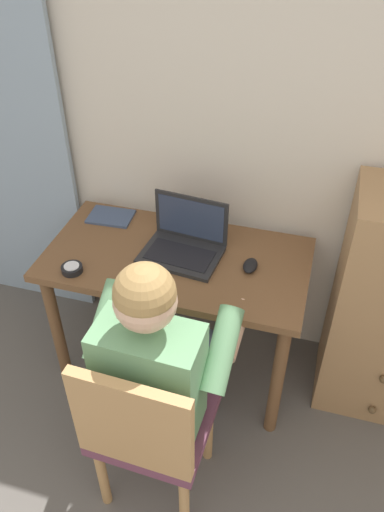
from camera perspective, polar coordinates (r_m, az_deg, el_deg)
The scene contains 9 objects.
wall_back at distance 2.20m, azimuth 14.30°, elevation 14.32°, with size 4.80×0.05×2.50m, color beige.
curtain_panel at distance 2.64m, azimuth -20.50°, elevation 14.81°, with size 0.63×0.03×2.30m, color #8EA3B7.
desk at distance 2.30m, azimuth -1.71°, elevation -2.19°, with size 1.16×0.61×0.73m.
chair at distance 1.95m, azimuth -5.07°, elevation -18.68°, with size 0.43×0.41×0.86m.
person_seated at distance 1.90m, azimuth -3.31°, elevation -11.36°, with size 0.54×0.59×1.18m.
laptop at distance 2.22m, azimuth -0.87°, elevation 1.57°, with size 0.36×0.28×0.24m.
computer_mouse at distance 2.17m, azimuth 6.57°, elevation -1.08°, with size 0.06×0.10×0.03m, color black.
desk_clock at distance 2.20m, azimuth -13.35°, elevation -1.39°, with size 0.09×0.09×0.03m.
notebook_pad at distance 2.50m, azimuth -9.12°, elevation 4.41°, with size 0.21×0.15×0.01m, color #3D4C6B.
Camera 1 is at (0.03, 0.18, 2.12)m, focal length 35.57 mm.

